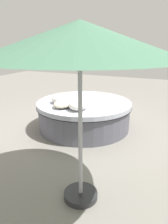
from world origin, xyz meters
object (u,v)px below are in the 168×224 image
object	(u,v)px
throw_pillow_0	(60,98)
throw_pillow_1	(64,103)
round_bed	(84,114)
patio_umbrella	(80,41)
throw_pillow_2	(79,104)

from	to	relation	value
throw_pillow_0	throw_pillow_1	xyz separation A→B (m)	(0.26, 0.23, -0.03)
round_bed	patio_umbrella	xyz separation A→B (m)	(2.23, 0.94, 1.62)
throw_pillow_0	patio_umbrella	size ratio (longest dim) A/B	0.21
round_bed	throw_pillow_0	distance (m)	0.69
round_bed	patio_umbrella	distance (m)	2.91
throw_pillow_0	throw_pillow_2	world-z (taller)	throw_pillow_2
patio_umbrella	throw_pillow_2	bearing A→B (deg)	-154.04
round_bed	patio_umbrella	size ratio (longest dim) A/B	1.01
throw_pillow_2	throw_pillow_0	bearing A→B (deg)	-117.09
throw_pillow_0	throw_pillow_1	size ratio (longest dim) A/B	0.81
throw_pillow_0	throw_pillow_1	bearing A→B (deg)	41.99
throw_pillow_1	patio_umbrella	distance (m)	2.37
throw_pillow_0	patio_umbrella	bearing A→B (deg)	35.78
throw_pillow_2	patio_umbrella	xyz separation A→B (m)	(1.62, 0.79, 1.20)
round_bed	throw_pillow_2	xyz separation A→B (m)	(0.61, 0.15, 0.42)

